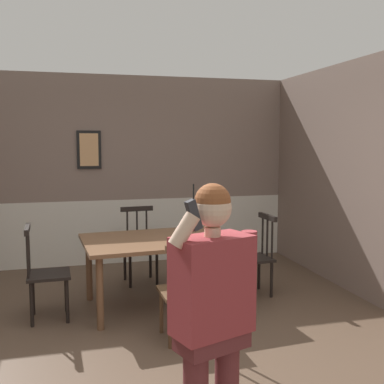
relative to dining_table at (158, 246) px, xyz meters
name	(u,v)px	position (x,y,z in m)	size (l,w,h in m)	color
ground_plane	(157,361)	(-0.25, -1.28, -0.67)	(7.18, 7.18, 0.00)	brown
room_back_partition	(116,174)	(-0.26, 1.99, 0.65)	(5.27, 0.17, 2.76)	gray
dining_table	(158,246)	(0.00, 0.00, 0.00)	(1.68, 1.21, 0.76)	brown
chair_near_window	(185,291)	(0.07, -0.93, -0.22)	(0.45, 0.45, 0.93)	#513823
chair_by_doorway	(45,273)	(-1.18, -0.09, -0.20)	(0.44, 0.44, 0.97)	black
chair_at_table_head	(140,246)	(-0.07, 0.93, -0.20)	(0.46, 0.46, 0.96)	black
chair_opposite_corner	(256,256)	(1.18, 0.09, -0.22)	(0.43, 0.43, 0.95)	black
person_figure	(213,307)	(-0.16, -2.53, 0.23)	(0.55, 0.37, 1.59)	brown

